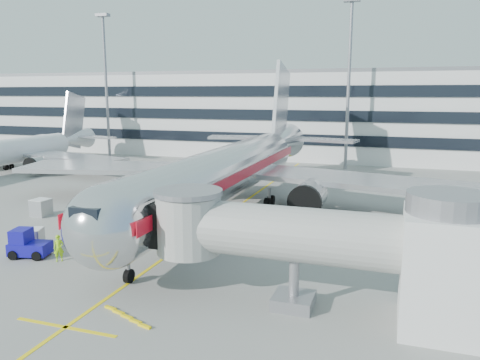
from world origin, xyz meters
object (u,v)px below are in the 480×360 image
(belt_loader, at_px, (91,215))
(baggage_tug, at_px, (27,245))
(ramp_worker, at_px, (59,248))
(cargo_container_right, at_px, (41,207))
(cargo_container_front, at_px, (33,238))
(cargo_container_left, at_px, (84,213))
(main_jet, at_px, (233,169))

(belt_loader, distance_m, baggage_tug, 9.61)
(ramp_worker, bearing_deg, cargo_container_right, 97.91)
(belt_loader, xyz_separation_m, baggage_tug, (1.42, -9.50, 0.32))
(baggage_tug, bearing_deg, cargo_container_front, 122.71)
(baggage_tug, xyz_separation_m, cargo_container_front, (-1.17, 1.82, -0.16))
(belt_loader, xyz_separation_m, cargo_container_front, (0.25, -7.68, 0.17))
(cargo_container_left, bearing_deg, ramp_worker, -62.37)
(cargo_container_left, bearing_deg, cargo_container_right, 174.57)
(belt_loader, distance_m, cargo_container_front, 7.68)
(cargo_container_front, bearing_deg, main_jet, 56.31)
(main_jet, height_order, cargo_container_front, main_jet)
(cargo_container_front, height_order, ramp_worker, ramp_worker)
(ramp_worker, bearing_deg, baggage_tug, 141.06)
(belt_loader, height_order, cargo_container_front, belt_loader)
(baggage_tug, relative_size, cargo_container_front, 1.69)
(baggage_tug, height_order, cargo_container_right, baggage_tug)
(main_jet, xyz_separation_m, ramp_worker, (-6.74, -17.93, -3.28))
(baggage_tug, height_order, ramp_worker, baggage_tug)
(main_jet, bearing_deg, belt_loader, -142.55)
(baggage_tug, xyz_separation_m, ramp_worker, (2.80, -0.04, 0.06))
(baggage_tug, xyz_separation_m, cargo_container_left, (-2.01, 9.15, -0.02))
(belt_loader, xyz_separation_m, cargo_container_left, (-0.58, -0.35, 0.31))
(baggage_tug, distance_m, cargo_container_right, 12.07)
(cargo_container_left, bearing_deg, cargo_container_front, -83.50)
(cargo_container_left, xyz_separation_m, cargo_container_front, (0.83, -7.32, -0.14))
(cargo_container_front, bearing_deg, cargo_container_left, 96.50)
(cargo_container_left, bearing_deg, baggage_tug, -77.63)
(belt_loader, height_order, cargo_container_left, belt_loader)
(main_jet, distance_m, belt_loader, 14.29)
(baggage_tug, relative_size, cargo_container_right, 1.84)
(main_jet, height_order, ramp_worker, main_jet)
(main_jet, height_order, cargo_container_right, main_jet)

